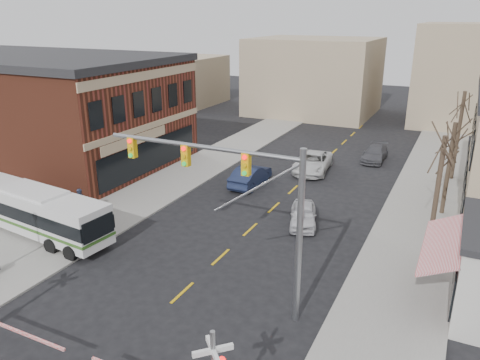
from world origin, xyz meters
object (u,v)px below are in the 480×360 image
transit_bus (35,210)px  car_a (303,215)px  traffic_signal_mast (242,192)px  pedestrian_far (81,201)px  car_c (313,162)px  car_d (375,154)px  pedestrian_near (75,231)px  car_b (250,176)px

transit_bus → car_a: (14.34, 8.65, -0.93)m
traffic_signal_mast → car_a: bearing=91.7°
traffic_signal_mast → pedestrian_far: bearing=162.2°
traffic_signal_mast → car_c: size_ratio=1.64×
transit_bus → car_d: transit_bus is taller
traffic_signal_mast → car_c: 21.39m
traffic_signal_mast → car_d: traffic_signal_mast is taller
pedestrian_near → pedestrian_far: pedestrian_near is taller
transit_bus → pedestrian_far: transit_bus is taller
car_a → traffic_signal_mast: bearing=-106.1°
car_d → pedestrian_near: (-12.51, -25.27, 0.36)m
traffic_signal_mast → pedestrian_near: 12.33m
car_d → pedestrian_far: (-15.52, -21.61, 0.34)m
pedestrian_near → car_a: bearing=-28.6°
transit_bus → pedestrian_near: (3.27, -0.17, -0.59)m
transit_bus → car_b: 16.08m
car_c → pedestrian_far: 19.55m
car_a → car_b: 8.09m
car_a → car_b: size_ratio=0.83×
transit_bus → pedestrian_near: transit_bus is taller
traffic_signal_mast → car_c: (-3.12, 20.59, -4.90)m
pedestrian_near → pedestrian_far: (-3.01, 3.67, -0.02)m
pedestrian_near → transit_bus: bearing=109.9°
pedestrian_near → car_c: bearing=0.1°
car_b → transit_bus: bearing=59.3°
transit_bus → car_c: size_ratio=1.91×
car_b → pedestrian_far: 13.02m
car_c → car_b: bearing=-126.9°
car_b → car_d: car_b is taller
car_c → pedestrian_near: bearing=-118.7°
car_d → pedestrian_far: size_ratio=2.61×
car_b → car_c: bearing=-121.2°
transit_bus → traffic_signal_mast: 15.24m
car_b → car_c: 6.56m
car_c → pedestrian_near: size_ratio=3.22×
car_d → car_c: bearing=-127.3°
car_b → car_c: (3.37, 5.62, 0.00)m
traffic_signal_mast → car_b: (-6.49, 14.97, -4.91)m
car_a → car_b: bearing=122.1°
transit_bus → traffic_signal_mast: traffic_signal_mast is taller
pedestrian_near → car_d: bearing=-3.4°
transit_bus → car_a: bearing=31.1°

